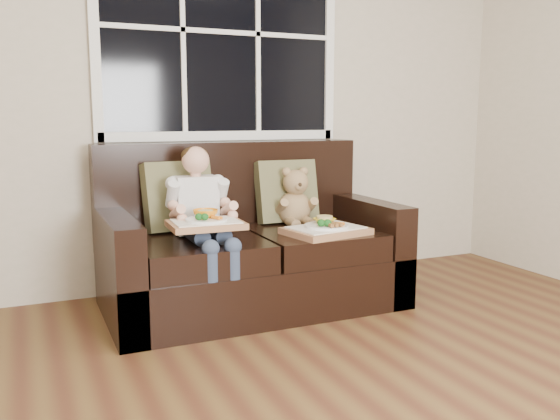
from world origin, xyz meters
name	(u,v)px	position (x,y,z in m)	size (l,w,h in m)	color
window_back	(221,32)	(0.10, 2.48, 1.65)	(1.62, 0.04, 1.37)	black
loveseat	(248,253)	(0.10, 2.02, 0.31)	(1.70, 0.92, 0.96)	black
pillow_left	(178,196)	(-0.28, 2.17, 0.65)	(0.43, 0.24, 0.42)	olive
pillow_right	(287,192)	(0.42, 2.17, 0.65)	(0.39, 0.18, 0.40)	olive
child	(201,207)	(-0.22, 1.90, 0.62)	(0.34, 0.58, 0.78)	silver
teddy_bear	(295,201)	(0.44, 2.06, 0.60)	(0.23, 0.29, 0.37)	tan
tray_left	(206,222)	(-0.25, 1.70, 0.57)	(0.39, 0.30, 0.09)	#AE724E
tray_right	(326,229)	(0.46, 1.70, 0.48)	(0.49, 0.41, 0.10)	#AE724E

